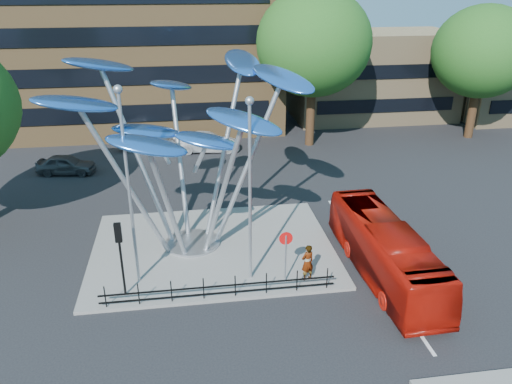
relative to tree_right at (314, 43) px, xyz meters
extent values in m
plane|color=black|center=(-8.00, -22.00, -8.04)|extent=(120.00, 120.00, 0.00)
cube|color=slate|center=(-9.00, -16.00, -7.96)|extent=(12.00, 9.00, 0.15)
cube|color=tan|center=(8.00, 8.00, -4.04)|extent=(15.00, 8.00, 8.00)
cylinder|color=black|center=(0.00, 0.00, -5.18)|extent=(0.70, 0.70, 5.72)
ellipsoid|color=#154914|center=(0.00, 0.00, 0.02)|extent=(8.80, 8.80, 8.10)
cylinder|color=black|center=(14.00, 0.00, -5.51)|extent=(0.70, 0.70, 5.06)
ellipsoid|color=#154914|center=(14.00, 0.00, -0.91)|extent=(8.00, 8.00, 7.36)
cylinder|color=#9EA0A5|center=(-10.00, -15.50, -7.83)|extent=(2.80, 2.80, 0.12)
cylinder|color=#9EA0A5|center=(-11.20, -16.10, -3.99)|extent=(0.24, 0.24, 7.80)
ellipsoid|color=blue|center=(-14.40, -17.10, -0.09)|extent=(3.92, 2.95, 1.39)
cylinder|color=#9EA0A5|center=(-10.40, -16.50, -4.69)|extent=(0.24, 0.24, 6.40)
ellipsoid|color=blue|center=(-11.60, -18.70, -1.49)|extent=(3.47, 1.78, 1.31)
cylinder|color=#9EA0A5|center=(-9.40, -16.30, -4.39)|extent=(0.24, 0.24, 7.00)
ellipsoid|color=blue|center=(-7.60, -17.90, -0.89)|extent=(3.81, 3.11, 1.36)
cylinder|color=#9EA0A5|center=(-8.80, -15.50, -3.79)|extent=(0.24, 0.24, 8.20)
ellipsoid|color=blue|center=(-5.40, -15.10, 0.31)|extent=(3.52, 4.06, 1.44)
cylinder|color=#9EA0A5|center=(-9.20, -14.60, -3.59)|extent=(0.24, 0.24, 8.60)
ellipsoid|color=blue|center=(-7.00, -12.60, 0.71)|extent=(2.21, 3.79, 1.39)
cylinder|color=#9EA0A5|center=(-10.20, -14.50, -4.19)|extent=(0.24, 0.24, 7.40)
ellipsoid|color=blue|center=(-10.60, -11.90, -0.49)|extent=(3.02, 3.71, 1.34)
cylinder|color=#9EA0A5|center=(-11.00, -15.10, -3.49)|extent=(0.24, 0.24, 8.80)
ellipsoid|color=blue|center=(-13.80, -13.70, 0.91)|extent=(3.88, 3.60, 1.42)
ellipsoid|color=blue|center=(-11.80, -15.30, -1.89)|extent=(3.40, 1.96, 1.13)
ellipsoid|color=blue|center=(-9.10, -15.90, -2.29)|extent=(3.39, 2.16, 1.11)
cylinder|color=#9EA0A5|center=(-12.50, -18.50, -3.64)|extent=(0.14, 0.14, 8.50)
sphere|color=#9EA0A5|center=(-12.50, -18.50, 0.73)|extent=(0.36, 0.36, 0.36)
cylinder|color=#9EA0A5|center=(-7.50, -19.00, -3.89)|extent=(0.14, 0.14, 8.00)
sphere|color=#9EA0A5|center=(-7.50, -19.00, 0.23)|extent=(0.36, 0.36, 0.36)
cylinder|color=black|center=(-13.00, -19.50, -6.29)|extent=(0.10, 0.10, 3.20)
cube|color=black|center=(-13.00, -19.50, -4.89)|extent=(0.28, 0.18, 0.85)
sphere|color=#FF0C0C|center=(-13.00, -19.50, -4.61)|extent=(0.18, 0.18, 0.18)
cylinder|color=#9EA0A5|center=(-6.00, -19.50, -6.74)|extent=(0.08, 0.08, 2.30)
cylinder|color=red|center=(-6.00, -19.47, -5.74)|extent=(0.60, 0.04, 0.60)
cube|color=white|center=(-6.00, -19.45, -5.74)|extent=(0.42, 0.03, 0.10)
cylinder|color=black|center=(-13.70, -20.30, -7.39)|extent=(0.05, 0.05, 1.00)
cylinder|color=black|center=(-12.36, -20.30, -7.39)|extent=(0.05, 0.05, 1.00)
cylinder|color=black|center=(-11.01, -20.30, -7.39)|extent=(0.05, 0.05, 1.00)
cylinder|color=black|center=(-9.67, -20.30, -7.39)|extent=(0.05, 0.05, 1.00)
cylinder|color=black|center=(-8.33, -20.30, -7.39)|extent=(0.05, 0.05, 1.00)
cylinder|color=black|center=(-6.99, -20.30, -7.39)|extent=(0.05, 0.05, 1.00)
cylinder|color=black|center=(-5.64, -20.30, -7.39)|extent=(0.05, 0.05, 1.00)
cylinder|color=black|center=(-4.30, -20.30, -7.39)|extent=(0.05, 0.05, 1.00)
cube|color=black|center=(-9.00, -20.30, -7.34)|extent=(10.00, 0.06, 0.06)
cube|color=black|center=(-9.00, -20.30, -7.69)|extent=(10.00, 0.06, 0.06)
imported|color=#A81107|center=(-1.40, -19.43, -6.73)|extent=(2.45, 9.45, 2.62)
imported|color=gray|center=(-5.00, -19.50, -7.02)|extent=(0.74, 0.62, 1.74)
imported|color=#414449|center=(-18.38, -3.89, -7.36)|extent=(4.17, 2.20, 1.35)
imported|color=#A6A9AE|center=(-12.87, 0.49, -7.26)|extent=(4.94, 2.41, 1.56)
imported|color=silver|center=(-8.37, -0.36, -7.29)|extent=(5.30, 2.52, 1.49)
camera|label=1|loc=(-10.07, -38.06, 4.72)|focal=35.00mm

